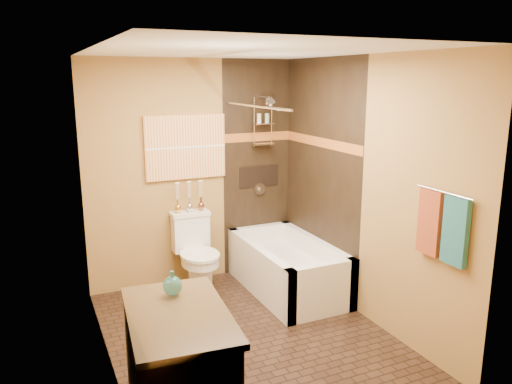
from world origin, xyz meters
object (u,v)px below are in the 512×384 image
toilet (196,252)px  vanity (179,376)px  bathtub (287,271)px  sunset_painting (186,147)px

toilet → vanity: (-0.83, -2.20, 0.02)m
bathtub → toilet: toilet is taller
bathtub → sunset_painting: bearing=140.9°
sunset_painting → toilet: size_ratio=1.07×
sunset_painting → bathtub: 1.76m
sunset_painting → bathtub: bearing=-39.1°
sunset_painting → bathtub: sunset_painting is taller
vanity → sunset_painting: bearing=77.1°
bathtub → vanity: vanity is taller
toilet → vanity: vanity is taller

